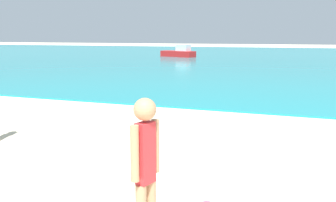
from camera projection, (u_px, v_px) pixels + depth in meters
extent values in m
cube|color=teal|center=(273.00, 57.00, 38.86)|extent=(160.00, 60.00, 0.06)
cube|color=red|center=(145.00, 153.00, 3.55)|extent=(0.17, 0.22, 0.62)
sphere|color=tan|center=(145.00, 109.00, 3.47)|extent=(0.23, 0.23, 0.23)
cylinder|color=tan|center=(155.00, 146.00, 3.67)|extent=(0.08, 0.08, 0.55)
cylinder|color=tan|center=(135.00, 154.00, 3.43)|extent=(0.08, 0.08, 0.55)
cube|color=red|center=(178.00, 54.00, 37.96)|extent=(4.03, 2.46, 0.61)
cube|color=silver|center=(183.00, 48.00, 37.41)|extent=(1.59, 1.28, 0.69)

